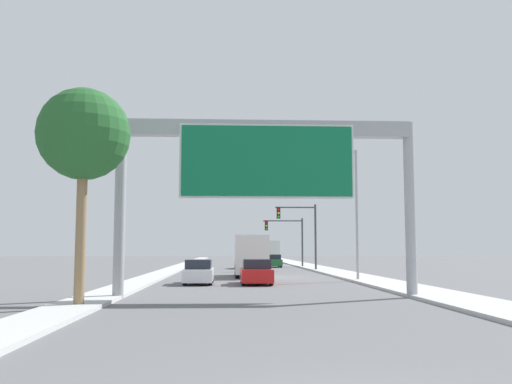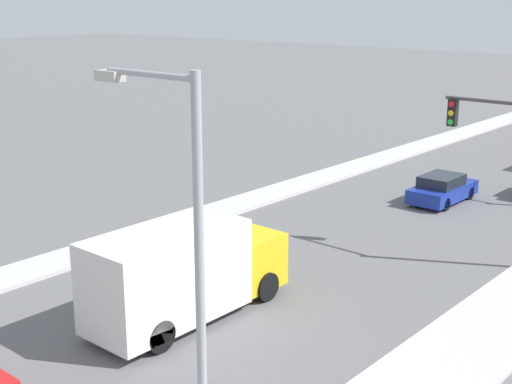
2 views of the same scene
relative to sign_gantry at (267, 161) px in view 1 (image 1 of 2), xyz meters
name	(u,v)px [view 1 (image 1 of 2)]	position (x,y,z in m)	size (l,w,h in m)	color
sidewalk_right	(309,266)	(7.75, 42.13, -5.97)	(3.00, 120.00, 0.15)	#BDBDBD
median_strip_left	(181,266)	(-7.25, 42.13, -5.97)	(2.00, 120.00, 0.15)	#BDBDBD
sign_gantry	(267,161)	(0.00, 0.00, 0.00)	(13.38, 0.73, 7.87)	#9EA0A5
car_near_center	(256,272)	(0.00, 9.81, -5.34)	(1.84, 4.59, 1.52)	red
car_mid_right	(199,272)	(-3.50, 10.22, -5.35)	(1.72, 4.44, 1.49)	silver
car_far_center	(274,261)	(3.50, 40.92, -5.36)	(1.72, 4.24, 1.46)	#1E662D
car_near_left	(244,262)	(0.00, 36.26, -5.38)	(1.87, 4.26, 1.41)	navy
truck_box_primary	(268,253)	(3.50, 50.22, -4.46)	(2.45, 8.68, 3.12)	red
truck_box_secondary	(251,256)	(0.00, 18.51, -4.46)	(2.39, 7.19, 3.12)	yellow
traffic_light_near_intersection	(303,226)	(5.53, 30.13, -1.75)	(4.02, 0.32, 6.44)	#3D3D3F
traffic_light_mid_block	(289,234)	(5.21, 40.13, -2.23)	(4.59, 0.32, 5.61)	#3D3D3F
palm_tree_foreground	(84,136)	(-7.13, -3.69, 0.32)	(3.46, 3.46, 8.17)	#8C704C
street_lamp_right	(352,203)	(6.53, 12.52, -0.88)	(2.66, 0.28, 8.76)	#9EA0A5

